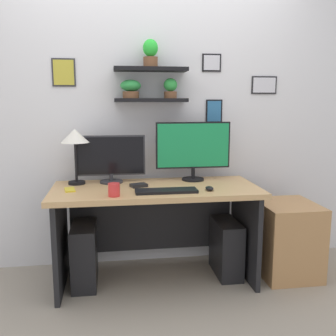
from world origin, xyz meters
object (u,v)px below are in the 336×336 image
(keyboard, at_px, (166,191))
(computer_mouse, at_px, (209,188))
(monitor_left, at_px, (111,158))
(desk_lamp, at_px, (75,139))
(cell_phone, at_px, (70,190))
(drawer_cabinet, at_px, (287,239))
(desk, at_px, (155,212))
(scissors_tray, at_px, (139,185))
(monitor_right, at_px, (193,148))
(computer_tower_right, at_px, (226,248))
(coffee_mug, at_px, (114,190))
(computer_tower_left, at_px, (85,255))

(keyboard, bearing_deg, computer_mouse, 2.01)
(monitor_left, bearing_deg, keyboard, -45.51)
(desk_lamp, relative_size, cell_phone, 3.06)
(drawer_cabinet, bearing_deg, desk_lamp, 172.11)
(desk, distance_m, scissors_tray, 0.26)
(desk, bearing_deg, scissors_tray, -168.50)
(monitor_right, xyz_separation_m, computer_tower_right, (0.24, -0.18, -0.79))
(desk, distance_m, coffee_mug, 0.50)
(monitor_right, height_order, keyboard, monitor_right)
(desk_lamp, distance_m, coffee_mug, 0.60)
(monitor_right, distance_m, computer_tower_right, 0.85)
(computer_tower_left, bearing_deg, drawer_cabinet, -1.94)
(cell_phone, xyz_separation_m, scissors_tray, (0.50, 0.04, 0.01))
(computer_tower_left, distance_m, computer_tower_right, 1.12)
(monitor_right, bearing_deg, coffee_mug, -144.74)
(computer_tower_right, bearing_deg, desk_lamp, 172.30)
(monitor_left, relative_size, cell_phone, 3.86)
(monitor_left, relative_size, monitor_right, 0.89)
(desk_lamp, xyz_separation_m, drawer_cabinet, (1.65, -0.23, -0.80))
(desk_lamp, height_order, cell_phone, desk_lamp)
(keyboard, xyz_separation_m, scissors_tray, (-0.18, 0.20, 0.00))
(scissors_tray, height_order, drawer_cabinet, scissors_tray)
(monitor_right, xyz_separation_m, cell_phone, (-0.96, -0.23, -0.26))
(computer_tower_right, bearing_deg, computer_mouse, -134.72)
(monitor_left, bearing_deg, cell_phone, -142.25)
(computer_mouse, bearing_deg, drawer_cabinet, 11.11)
(desk_lamp, relative_size, computer_tower_right, 0.97)
(desk, bearing_deg, drawer_cabinet, -4.51)
(scissors_tray, relative_size, computer_tower_right, 0.27)
(drawer_cabinet, bearing_deg, monitor_left, 169.89)
(computer_mouse, distance_m, coffee_mug, 0.69)
(scissors_tray, xyz_separation_m, computer_tower_left, (-0.42, -0.00, -0.53))
(cell_phone, distance_m, computer_tower_right, 1.32)
(desk, xyz_separation_m, monitor_right, (0.33, 0.16, 0.48))
(monitor_right, relative_size, computer_mouse, 6.73)
(desk, relative_size, monitor_right, 2.56)
(drawer_cabinet, distance_m, computer_tower_left, 1.60)
(monitor_left, distance_m, cell_phone, 0.42)
(coffee_mug, relative_size, computer_tower_left, 0.19)
(monitor_right, height_order, computer_tower_right, monitor_right)
(cell_phone, height_order, scissors_tray, scissors_tray)
(keyboard, relative_size, computer_tower_right, 1.00)
(scissors_tray, xyz_separation_m, computer_tower_right, (0.70, 0.01, -0.54))
(cell_phone, height_order, drawer_cabinet, cell_phone)
(desk, distance_m, computer_mouse, 0.49)
(computer_tower_right, bearing_deg, keyboard, -157.48)
(desk, xyz_separation_m, cell_phone, (-0.63, -0.07, 0.22))
(monitor_right, height_order, computer_tower_left, monitor_right)
(monitor_right, height_order, desk_lamp, monitor_right)
(computer_tower_left, bearing_deg, keyboard, -18.34)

